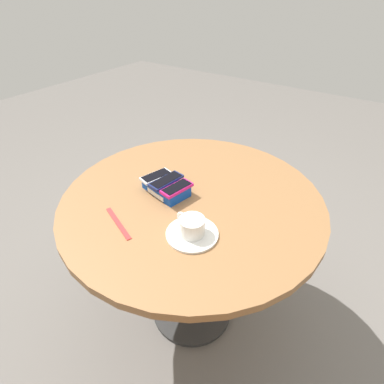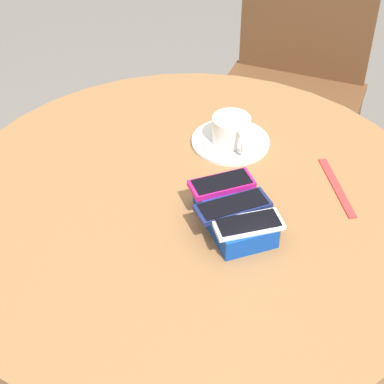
% 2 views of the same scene
% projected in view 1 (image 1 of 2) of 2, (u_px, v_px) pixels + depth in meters
% --- Properties ---
extents(ground_plane, '(8.00, 8.00, 0.00)m').
position_uv_depth(ground_plane, '(192.00, 309.00, 1.55)').
color(ground_plane, slate).
extents(round_table, '(0.98, 0.98, 0.73)m').
position_uv_depth(round_table, '(192.00, 219.00, 1.19)').
color(round_table, '#2D2D2D').
rests_on(round_table, ground_plane).
extents(phone_box, '(0.19, 0.14, 0.04)m').
position_uv_depth(phone_box, '(166.00, 187.00, 1.13)').
color(phone_box, '#0F42AD').
rests_on(phone_box, round_table).
extents(phone_white, '(0.08, 0.13, 0.01)m').
position_uv_depth(phone_white, '(156.00, 176.00, 1.15)').
color(phone_white, silver).
rests_on(phone_white, phone_box).
extents(phone_navy, '(0.07, 0.14, 0.01)m').
position_uv_depth(phone_navy, '(166.00, 181.00, 1.12)').
color(phone_navy, navy).
rests_on(phone_navy, phone_box).
extents(phone_magenta, '(0.08, 0.13, 0.01)m').
position_uv_depth(phone_magenta, '(177.00, 188.00, 1.08)').
color(phone_magenta, '#D11975').
rests_on(phone_magenta, phone_box).
extents(saucer, '(0.17, 0.17, 0.01)m').
position_uv_depth(saucer, '(192.00, 234.00, 0.95)').
color(saucer, white).
rests_on(saucer, round_table).
extents(coffee_cup, '(0.11, 0.08, 0.06)m').
position_uv_depth(coffee_cup, '(192.00, 226.00, 0.94)').
color(coffee_cup, white).
rests_on(coffee_cup, saucer).
extents(lanyard_strap, '(0.18, 0.08, 0.00)m').
position_uv_depth(lanyard_strap, '(118.00, 223.00, 1.00)').
color(lanyard_strap, red).
rests_on(lanyard_strap, round_table).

